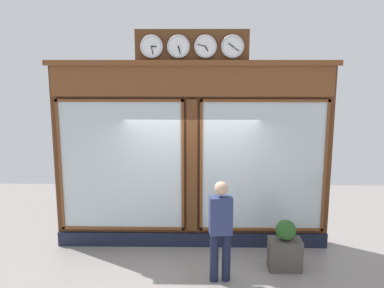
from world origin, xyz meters
The scene contains 4 objects.
shop_facade centered at (0.00, -0.13, 1.82)m, with size 5.34×0.42×4.12m.
pedestrian centered at (-0.48, 1.31, 0.93)m, with size 0.38×0.25×1.69m.
planter_box centered at (-1.62, 0.90, 0.27)m, with size 0.56×0.36×0.54m, color #4C4742.
planter_shrub centered at (-1.62, 0.90, 0.72)m, with size 0.35×0.35×0.35m, color #285623.
Camera 1 is at (-0.13, 7.70, 3.54)m, focal length 39.36 mm.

